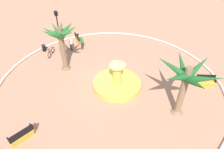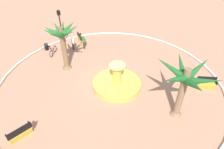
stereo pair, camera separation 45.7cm
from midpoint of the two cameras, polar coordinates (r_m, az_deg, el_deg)
name	(u,v)px [view 1 (the left image)]	position (r m, az deg, el deg)	size (l,w,h in m)	color
ground_plane	(110,82)	(17.65, -1.34, -2.30)	(80.00, 80.00, 0.00)	tan
plaza_curb	(110,82)	(17.59, -1.35, -2.05)	(19.45, 19.45, 0.20)	silver
fountain	(117,83)	(17.09, 0.68, -2.50)	(4.13, 4.13, 2.22)	gold
palm_tree_near_fountain	(186,79)	(13.73, 19.57, -1.28)	(4.42, 4.19, 4.39)	#8E6B4C
palm_tree_by_curb	(61,38)	(18.21, -15.20, 10.11)	(3.20, 3.20, 4.46)	brown
bench_east	(79,40)	(23.99, -10.02, 9.82)	(0.62, 1.63, 1.00)	gold
bench_west	(205,82)	(18.83, 24.48, -2.01)	(1.61, 1.30, 1.00)	gold
bench_north	(22,136)	(14.75, -25.26, -15.62)	(1.67, 0.89, 1.00)	gold
lamppost	(58,26)	(22.80, -15.78, 13.28)	(0.32, 0.32, 4.15)	black
trash_bin	(44,48)	(23.19, -19.45, 7.22)	(0.46, 0.46, 0.73)	black
bicycle_by_lamppost	(51,52)	(22.13, -17.62, 6.12)	(1.09, 1.40, 0.94)	black
person_cyclist_helmet	(82,41)	(22.24, -9.32, 9.31)	(0.22, 0.53, 1.69)	#33333D
person_cyclist_photo	(71,43)	(22.29, -12.33, 8.81)	(0.25, 0.53, 1.59)	#33333D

